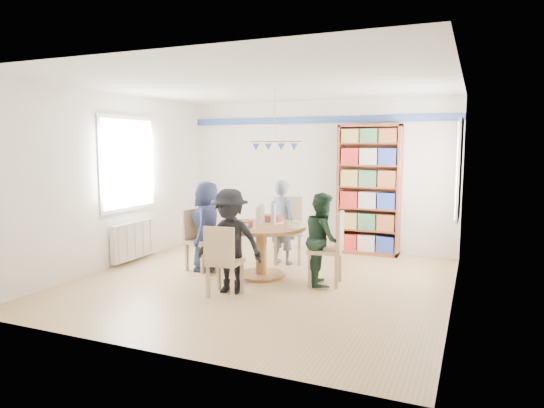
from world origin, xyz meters
The scene contains 14 objects.
ground centered at (0.00, 0.00, 0.00)m, with size 5.00×5.00×0.00m, color tan.
room_shell centered at (-0.26, 0.87, 1.65)m, with size 5.00×5.00×5.00m.
radiator centered at (-2.42, 0.30, 0.35)m, with size 0.12×1.00×0.60m.
dining_table centered at (-0.11, 0.27, 0.56)m, with size 1.30×1.30×0.75m.
chair_left centered at (-1.15, 0.26, 0.51)m, with size 0.51×0.51×0.93m.
chair_right centered at (0.94, 0.26, 0.55)m, with size 0.50×0.50×1.00m.
chair_far centered at (-0.10, 1.29, 0.58)m, with size 0.60×0.60×1.06m.
chair_near centered at (-0.16, -0.80, 0.50)m, with size 0.44×0.44×0.91m.
person_left centered at (-1.02, 0.27, 0.68)m, with size 0.67×0.43×1.36m, color #1B223D.
person_right centered at (0.82, 0.23, 0.63)m, with size 0.61×0.48×1.26m, color black.
person_far centered at (-0.12, 1.13, 0.68)m, with size 0.49×0.32×1.35m, color gray.
person_near centered at (-0.16, -0.60, 0.67)m, with size 0.87×0.50×1.35m, color black.
bookshelf centered at (1.00, 2.34, 1.11)m, with size 1.07×0.32×2.25m.
tableware centered at (-0.14, 0.30, 0.82)m, with size 1.29×1.29×0.34m.
Camera 1 is at (2.70, -6.00, 1.89)m, focal length 32.00 mm.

